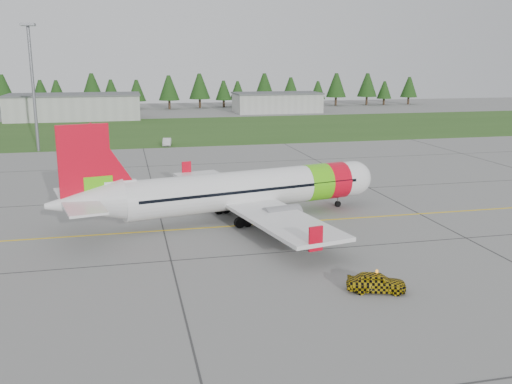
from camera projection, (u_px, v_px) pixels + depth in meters
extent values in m
plane|color=gray|center=(356.00, 247.00, 46.37)|extent=(320.00, 320.00, 0.00)
cylinder|color=white|center=(249.00, 189.00, 54.08)|extent=(24.06, 8.52, 3.58)
sphere|color=white|center=(354.00, 178.00, 59.01)|extent=(3.58, 3.58, 3.58)
cone|color=white|center=(85.00, 202.00, 47.74)|extent=(7.03, 4.85, 3.58)
cube|color=black|center=(356.00, 175.00, 59.05)|extent=(1.94, 2.64, 0.51)
cylinder|color=#5BD10F|center=(315.00, 182.00, 57.12)|extent=(3.10, 4.08, 3.66)
cylinder|color=red|center=(334.00, 180.00, 58.03)|extent=(2.74, 4.00, 3.66)
cube|color=white|center=(245.00, 200.00, 54.12)|extent=(11.11, 29.75, 0.33)
cube|color=red|center=(187.00, 169.00, 66.47)|extent=(1.11, 0.39, 1.83)
cube|color=red|center=(316.00, 239.00, 40.77)|extent=(1.11, 0.39, 1.83)
cylinder|color=gray|center=(237.00, 193.00, 59.25)|extent=(3.63, 2.58, 1.93)
cylinder|color=gray|center=(282.00, 216.00, 50.36)|extent=(3.63, 2.58, 1.93)
cube|color=red|center=(85.00, 166.00, 47.12)|extent=(4.19, 1.21, 6.97)
cube|color=#5BD10F|center=(98.00, 189.00, 47.99)|extent=(2.41, 0.88, 2.20)
cube|color=white|center=(79.00, 200.00, 47.50)|extent=(5.09, 10.93, 0.20)
cylinder|color=slate|center=(338.00, 201.00, 58.76)|extent=(0.17, 0.17, 1.28)
cylinder|color=black|center=(338.00, 204.00, 58.83)|extent=(0.66, 0.38, 0.62)
cylinder|color=slate|center=(226.00, 205.00, 56.22)|extent=(0.20, 0.20, 1.74)
cylinder|color=black|center=(222.00, 209.00, 56.16)|extent=(1.02, 0.60, 0.95)
cylinder|color=slate|center=(247.00, 217.00, 51.69)|extent=(0.20, 0.20, 1.74)
cylinder|color=black|center=(243.00, 222.00, 51.63)|extent=(1.02, 0.60, 0.95)
imported|color=gold|center=(377.00, 264.00, 36.97)|extent=(1.73, 1.88, 3.85)
imported|color=silver|center=(167.00, 134.00, 99.97)|extent=(1.55, 1.49, 4.00)
cube|color=#30561E|center=(209.00, 129.00, 124.17)|extent=(320.00, 50.00, 0.03)
cube|color=gold|center=(323.00, 220.00, 53.96)|extent=(120.00, 0.25, 0.02)
cube|color=#A8A8A3|center=(74.00, 107.00, 143.48)|extent=(32.00, 14.00, 6.00)
cube|color=#A8A8A3|center=(277.00, 103.00, 163.22)|extent=(24.00, 12.00, 5.20)
cylinder|color=slate|center=(33.00, 90.00, 92.12)|extent=(0.50, 0.50, 20.00)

